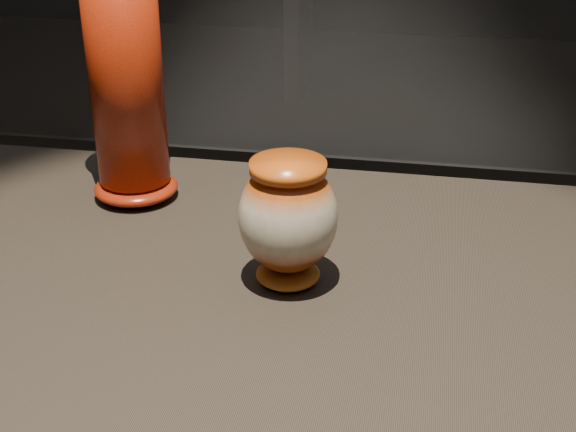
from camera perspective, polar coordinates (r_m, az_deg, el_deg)
main_vase at (r=0.94m, az=0.00°, el=-0.16°), size 0.16×0.16×0.16m
tall_vase at (r=1.15m, az=-11.47°, el=9.90°), size 0.14×0.14×0.39m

